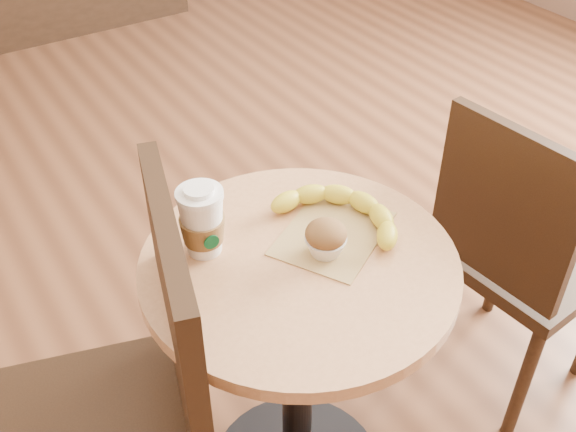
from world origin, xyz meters
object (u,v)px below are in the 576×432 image
at_px(banana, 340,216).
at_px(cafe_table, 298,347).
at_px(chair_right, 518,252).
at_px(muffin, 326,238).
at_px(chair_left, 122,421).
at_px(coffee_cup, 202,223).

bearing_deg(banana, cafe_table, 175.19).
relative_size(chair_right, muffin, 10.78).
height_order(muffin, banana, muffin).
bearing_deg(banana, chair_right, -31.86).
relative_size(chair_left, muffin, 12.27).
relative_size(cafe_table, chair_left, 0.75).
xyz_separation_m(muffin, banana, (0.08, 0.06, -0.02)).
distance_m(chair_left, banana, 0.57).
height_order(cafe_table, muffin, muffin).
distance_m(chair_left, muffin, 0.51).
xyz_separation_m(cafe_table, muffin, (0.05, -0.01, 0.29)).
distance_m(muffin, banana, 0.10).
height_order(chair_right, banana, chair_right).
relative_size(chair_left, coffee_cup, 6.75).
bearing_deg(coffee_cup, banana, -11.85).
xyz_separation_m(cafe_table, coffee_cup, (-0.14, 0.12, 0.32)).
bearing_deg(muffin, coffee_cup, 144.25).
bearing_deg(cafe_table, chair_right, -3.10).
xyz_separation_m(chair_right, banana, (-0.52, 0.08, 0.29)).
distance_m(coffee_cup, muffin, 0.24).
distance_m(cafe_table, chair_left, 0.40).
relative_size(cafe_table, banana, 2.73).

